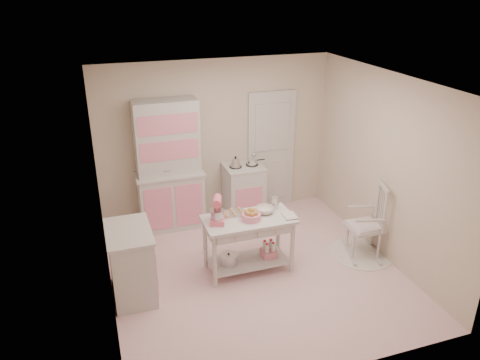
# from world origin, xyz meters

# --- Properties ---
(room_shell) EXTENTS (3.84, 3.84, 2.62)m
(room_shell) POSITION_xyz_m (0.00, 0.00, 1.65)
(room_shell) COLOR pink
(room_shell) RESTS_ON ground
(door) EXTENTS (0.82, 0.05, 2.04)m
(door) POSITION_xyz_m (0.95, 1.87, 1.02)
(door) COLOR silver
(door) RESTS_ON ground
(hutch) EXTENTS (1.06, 0.50, 2.08)m
(hutch) POSITION_xyz_m (-0.83, 1.66, 1.04)
(hutch) COLOR silver
(hutch) RESTS_ON ground
(stove) EXTENTS (0.62, 0.57, 0.92)m
(stove) POSITION_xyz_m (0.37, 1.61, 0.46)
(stove) COLOR silver
(stove) RESTS_ON ground
(base_cabinet) EXTENTS (0.54, 0.84, 0.92)m
(base_cabinet) POSITION_xyz_m (-1.63, 0.05, 0.46)
(base_cabinet) COLOR silver
(base_cabinet) RESTS_ON ground
(lace_rug) EXTENTS (0.92, 0.92, 0.01)m
(lace_rug) POSITION_xyz_m (1.63, -0.04, 0.01)
(lace_rug) COLOR white
(lace_rug) RESTS_ON ground
(rocking_chair) EXTENTS (0.67, 0.83, 1.10)m
(rocking_chair) POSITION_xyz_m (1.63, -0.04, 0.55)
(rocking_chair) COLOR silver
(rocking_chair) RESTS_ON ground
(work_table) EXTENTS (1.20, 0.60, 0.80)m
(work_table) POSITION_xyz_m (-0.08, 0.10, 0.40)
(work_table) COLOR silver
(work_table) RESTS_ON ground
(stand_mixer) EXTENTS (0.28, 0.33, 0.34)m
(stand_mixer) POSITION_xyz_m (-0.50, 0.12, 0.97)
(stand_mixer) COLOR #F4677D
(stand_mixer) RESTS_ON work_table
(cookie_tray) EXTENTS (0.34, 0.24, 0.02)m
(cookie_tray) POSITION_xyz_m (-0.23, 0.28, 0.81)
(cookie_tray) COLOR silver
(cookie_tray) RESTS_ON work_table
(bread_basket) EXTENTS (0.25, 0.25, 0.09)m
(bread_basket) POSITION_xyz_m (-0.06, 0.05, 0.85)
(bread_basket) COLOR pink
(bread_basket) RESTS_ON work_table
(mixing_bowl) EXTENTS (0.25, 0.25, 0.08)m
(mixing_bowl) POSITION_xyz_m (0.18, 0.18, 0.84)
(mixing_bowl) COLOR beige
(mixing_bowl) RESTS_ON work_table
(metal_pitcher) EXTENTS (0.10, 0.10, 0.17)m
(metal_pitcher) POSITION_xyz_m (0.36, 0.26, 0.89)
(metal_pitcher) COLOR silver
(metal_pitcher) RESTS_ON work_table
(recipe_book) EXTENTS (0.18, 0.23, 0.02)m
(recipe_book) POSITION_xyz_m (0.37, -0.02, 0.81)
(recipe_book) COLOR beige
(recipe_book) RESTS_ON work_table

